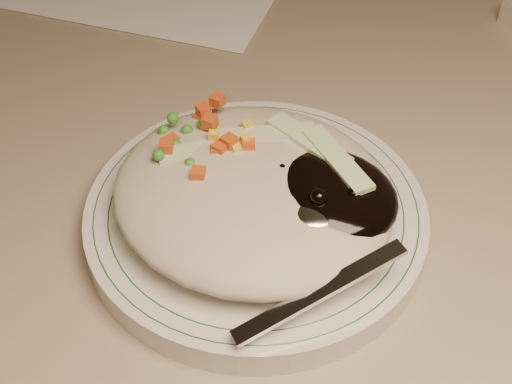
% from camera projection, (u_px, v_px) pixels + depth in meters
% --- Properties ---
extents(desk, '(1.40, 0.70, 0.74)m').
position_uv_depth(desk, '(376.00, 270.00, 0.74)').
color(desk, gray).
rests_on(desk, ground).
extents(plate, '(0.24, 0.24, 0.02)m').
position_uv_depth(plate, '(256.00, 218.00, 0.50)').
color(plate, silver).
rests_on(plate, desk).
extents(plate_rim, '(0.23, 0.23, 0.00)m').
position_uv_depth(plate_rim, '(256.00, 208.00, 0.49)').
color(plate_rim, '#144723').
rests_on(plate_rim, plate).
extents(meal, '(0.21, 0.19, 0.05)m').
position_uv_depth(meal, '(261.00, 189.00, 0.48)').
color(meal, '#AFA68E').
rests_on(meal, plate).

